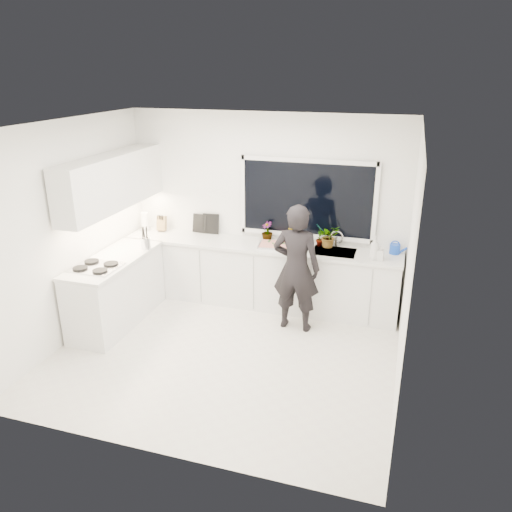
% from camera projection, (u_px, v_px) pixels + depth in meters
% --- Properties ---
extents(floor, '(4.00, 3.50, 0.02)m').
position_uv_depth(floor, '(225.00, 354.00, 6.06)').
color(floor, beige).
rests_on(floor, ground).
extents(wall_back, '(4.00, 0.02, 2.70)m').
position_uv_depth(wall_back, '(266.00, 209.00, 7.15)').
color(wall_back, white).
rests_on(wall_back, ground).
extents(wall_left, '(0.02, 3.50, 2.70)m').
position_uv_depth(wall_left, '(69.00, 232.00, 6.13)').
color(wall_left, white).
rests_on(wall_left, ground).
extents(wall_right, '(0.02, 3.50, 2.70)m').
position_uv_depth(wall_right, '(409.00, 269.00, 5.02)').
color(wall_right, white).
rests_on(wall_right, ground).
extents(ceiling, '(4.00, 3.50, 0.02)m').
position_uv_depth(ceiling, '(219.00, 124.00, 5.09)').
color(ceiling, white).
rests_on(ceiling, wall_back).
extents(window, '(1.80, 0.02, 1.00)m').
position_uv_depth(window, '(307.00, 199.00, 6.88)').
color(window, black).
rests_on(window, wall_back).
extents(base_cabinets_back, '(3.92, 0.58, 0.88)m').
position_uv_depth(base_cabinets_back, '(260.00, 275.00, 7.19)').
color(base_cabinets_back, white).
rests_on(base_cabinets_back, floor).
extents(base_cabinets_left, '(0.58, 1.60, 0.88)m').
position_uv_depth(base_cabinets_left, '(117.00, 292.00, 6.67)').
color(base_cabinets_left, white).
rests_on(base_cabinets_left, floor).
extents(countertop_back, '(3.94, 0.62, 0.04)m').
position_uv_depth(countertop_back, '(259.00, 245.00, 7.02)').
color(countertop_back, silver).
rests_on(countertop_back, base_cabinets_back).
extents(countertop_left, '(0.62, 1.60, 0.04)m').
position_uv_depth(countertop_left, '(113.00, 260.00, 6.51)').
color(countertop_left, silver).
rests_on(countertop_left, base_cabinets_left).
extents(upper_cabinets, '(0.34, 2.10, 0.70)m').
position_uv_depth(upper_cabinets, '(112.00, 182.00, 6.51)').
color(upper_cabinets, white).
rests_on(upper_cabinets, wall_left).
extents(sink, '(0.58, 0.42, 0.14)m').
position_uv_depth(sink, '(334.00, 255.00, 6.75)').
color(sink, silver).
rests_on(sink, countertop_back).
extents(faucet, '(0.03, 0.03, 0.22)m').
position_uv_depth(faucet, '(337.00, 239.00, 6.87)').
color(faucet, silver).
rests_on(faucet, countertop_back).
extents(stovetop, '(0.56, 0.48, 0.03)m').
position_uv_depth(stovetop, '(96.00, 267.00, 6.19)').
color(stovetop, black).
rests_on(stovetop, countertop_left).
extents(person, '(0.63, 0.43, 1.69)m').
position_uv_depth(person, '(296.00, 268.00, 6.37)').
color(person, black).
rests_on(person, floor).
extents(pizza_tray, '(0.53, 0.42, 0.03)m').
position_uv_depth(pizza_tray, '(276.00, 245.00, 6.92)').
color(pizza_tray, silver).
rests_on(pizza_tray, countertop_back).
extents(pizza, '(0.48, 0.37, 0.01)m').
position_uv_depth(pizza, '(276.00, 244.00, 6.91)').
color(pizza, red).
rests_on(pizza, pizza_tray).
extents(watering_can, '(0.15, 0.15, 0.13)m').
position_uv_depth(watering_can, '(395.00, 249.00, 6.64)').
color(watering_can, blue).
rests_on(watering_can, countertop_back).
extents(paper_towel_roll, '(0.14, 0.14, 0.26)m').
position_uv_depth(paper_towel_roll, '(145.00, 222.00, 7.57)').
color(paper_towel_roll, white).
rests_on(paper_towel_roll, countertop_back).
extents(knife_block, '(0.14, 0.12, 0.22)m').
position_uv_depth(knife_block, '(162.00, 224.00, 7.54)').
color(knife_block, '#9E7749').
rests_on(knife_block, countertop_back).
extents(utensil_crock, '(0.15, 0.15, 0.16)m').
position_uv_depth(utensil_crock, '(146.00, 243.00, 6.81)').
color(utensil_crock, silver).
rests_on(utensil_crock, countertop_left).
extents(picture_frame_large, '(0.22, 0.04, 0.28)m').
position_uv_depth(picture_frame_large, '(200.00, 223.00, 7.46)').
color(picture_frame_large, black).
rests_on(picture_frame_large, countertop_back).
extents(picture_frame_small, '(0.25, 0.04, 0.30)m').
position_uv_depth(picture_frame_small, '(211.00, 224.00, 7.41)').
color(picture_frame_small, black).
rests_on(picture_frame_small, countertop_back).
extents(herb_plants, '(1.18, 0.36, 0.32)m').
position_uv_depth(herb_plants, '(312.00, 235.00, 6.92)').
color(herb_plants, '#26662D').
rests_on(herb_plants, countertop_back).
extents(soap_bottles, '(0.20, 0.14, 0.31)m').
position_uv_depth(soap_bottles, '(376.00, 249.00, 6.40)').
color(soap_bottles, '#D8BF66').
rests_on(soap_bottles, countertop_back).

